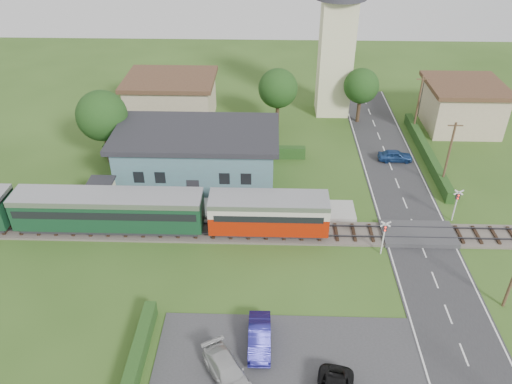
{
  "coord_description": "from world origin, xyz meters",
  "views": [
    {
      "loc": [
        -2.87,
        -32.25,
        26.57
      ],
      "look_at": [
        -3.98,
        4.0,
        2.95
      ],
      "focal_mm": 35.0,
      "sensor_mm": 36.0,
      "label": 1
    }
  ],
  "objects_px": {
    "equipment_hut": "(102,193)",
    "crossing_signal_near": "(384,233)",
    "train": "(72,209)",
    "pedestrian_far": "(128,199)",
    "car_park_blue": "(259,337)",
    "house_east": "(462,105)",
    "car_on_road": "(395,156)",
    "station_building": "(198,155)",
    "church_tower": "(338,32)",
    "house_west": "(172,98)",
    "car_park_silver": "(227,371)",
    "crossing_signal_far": "(457,201)",
    "pedestrian_near": "(283,203)"
  },
  "relations": [
    {
      "from": "station_building",
      "to": "train",
      "type": "distance_m",
      "value": 13.19
    },
    {
      "from": "house_west",
      "to": "car_park_blue",
      "type": "distance_m",
      "value": 37.03
    },
    {
      "from": "house_west",
      "to": "house_east",
      "type": "height_order",
      "value": "same"
    },
    {
      "from": "train",
      "to": "church_tower",
      "type": "distance_m",
      "value": 36.71
    },
    {
      "from": "house_west",
      "to": "car_park_silver",
      "type": "bearing_deg",
      "value": -75.5
    },
    {
      "from": "car_on_road",
      "to": "pedestrian_near",
      "type": "distance_m",
      "value": 15.97
    },
    {
      "from": "house_east",
      "to": "pedestrian_far",
      "type": "bearing_deg",
      "value": -152.23
    },
    {
      "from": "car_park_blue",
      "to": "car_park_silver",
      "type": "height_order",
      "value": "car_park_blue"
    },
    {
      "from": "church_tower",
      "to": "house_east",
      "type": "distance_m",
      "value": 17.21
    },
    {
      "from": "crossing_signal_near",
      "to": "car_park_blue",
      "type": "bearing_deg",
      "value": -135.14
    },
    {
      "from": "crossing_signal_near",
      "to": "car_park_blue",
      "type": "xyz_separation_m",
      "value": [
        -9.72,
        -9.67,
        -1.37
      ]
    },
    {
      "from": "train",
      "to": "car_park_silver",
      "type": "bearing_deg",
      "value": -45.73
    },
    {
      "from": "equipment_hut",
      "to": "crossing_signal_near",
      "type": "bearing_deg",
      "value": -12.94
    },
    {
      "from": "house_east",
      "to": "pedestrian_far",
      "type": "xyz_separation_m",
      "value": [
        -35.74,
        -18.82,
        -1.58
      ]
    },
    {
      "from": "car_on_road",
      "to": "house_east",
      "type": "bearing_deg",
      "value": -45.98
    },
    {
      "from": "equipment_hut",
      "to": "car_park_silver",
      "type": "xyz_separation_m",
      "value": [
        12.77,
        -17.98,
        -1.01
      ]
    },
    {
      "from": "station_building",
      "to": "pedestrian_far",
      "type": "xyz_separation_m",
      "value": [
        -5.74,
        -5.81,
        -1.48
      ]
    },
    {
      "from": "pedestrian_near",
      "to": "pedestrian_far",
      "type": "xyz_separation_m",
      "value": [
        -14.15,
        0.33,
        -0.09
      ]
    },
    {
      "from": "equipment_hut",
      "to": "pedestrian_near",
      "type": "xyz_separation_m",
      "value": [
        16.41,
        -0.35,
        -0.44
      ]
    },
    {
      "from": "crossing_signal_near",
      "to": "pedestrian_far",
      "type": "height_order",
      "value": "crossing_signal_near"
    },
    {
      "from": "house_west",
      "to": "car_park_silver",
      "type": "distance_m",
      "value": 39.07
    },
    {
      "from": "car_park_blue",
      "to": "pedestrian_near",
      "type": "height_order",
      "value": "pedestrian_near"
    },
    {
      "from": "crossing_signal_near",
      "to": "car_park_blue",
      "type": "height_order",
      "value": "crossing_signal_near"
    },
    {
      "from": "church_tower",
      "to": "car_park_blue",
      "type": "bearing_deg",
      "value": -102.32
    },
    {
      "from": "car_on_road",
      "to": "car_park_silver",
      "type": "xyz_separation_m",
      "value": [
        -15.87,
        -27.88,
        0.07
      ]
    },
    {
      "from": "car_on_road",
      "to": "car_park_blue",
      "type": "xyz_separation_m",
      "value": [
        -13.96,
        -25.18,
        0.1
      ]
    },
    {
      "from": "crossing_signal_near",
      "to": "car_park_silver",
      "type": "xyz_separation_m",
      "value": [
        -11.63,
        -12.37,
        -1.41
      ]
    },
    {
      "from": "car_park_silver",
      "to": "pedestrian_far",
      "type": "bearing_deg",
      "value": 90.08
    },
    {
      "from": "train",
      "to": "house_west",
      "type": "xyz_separation_m",
      "value": [
        4.63,
        23.0,
        0.61
      ]
    },
    {
      "from": "pedestrian_far",
      "to": "car_on_road",
      "type": "bearing_deg",
      "value": -84.99
    },
    {
      "from": "equipment_hut",
      "to": "train",
      "type": "height_order",
      "value": "train"
    },
    {
      "from": "crossing_signal_far",
      "to": "car_park_silver",
      "type": "relative_size",
      "value": 0.73
    },
    {
      "from": "crossing_signal_far",
      "to": "pedestrian_near",
      "type": "height_order",
      "value": "crossing_signal_far"
    },
    {
      "from": "equipment_hut",
      "to": "pedestrian_far",
      "type": "relative_size",
      "value": 1.66
    },
    {
      "from": "equipment_hut",
      "to": "house_west",
      "type": "bearing_deg",
      "value": 81.38
    },
    {
      "from": "pedestrian_near",
      "to": "house_west",
      "type": "bearing_deg",
      "value": -50.57
    },
    {
      "from": "train",
      "to": "church_tower",
      "type": "bearing_deg",
      "value": 46.55
    },
    {
      "from": "equipment_hut",
      "to": "house_east",
      "type": "relative_size",
      "value": 0.29
    },
    {
      "from": "equipment_hut",
      "to": "church_tower",
      "type": "bearing_deg",
      "value": 44.75
    },
    {
      "from": "house_east",
      "to": "pedestrian_near",
      "type": "height_order",
      "value": "house_east"
    },
    {
      "from": "crossing_signal_far",
      "to": "house_west",
      "type": "bearing_deg",
      "value": 144.23
    },
    {
      "from": "equipment_hut",
      "to": "house_west",
      "type": "relative_size",
      "value": 0.24
    },
    {
      "from": "station_building",
      "to": "church_tower",
      "type": "relative_size",
      "value": 0.91
    },
    {
      "from": "equipment_hut",
      "to": "train",
      "type": "bearing_deg",
      "value": -117.01
    },
    {
      "from": "crossing_signal_far",
      "to": "car_park_blue",
      "type": "xyz_separation_m",
      "value": [
        -16.92,
        -14.47,
        -1.37
      ]
    },
    {
      "from": "house_east",
      "to": "car_park_silver",
      "type": "bearing_deg",
      "value": -124.45
    },
    {
      "from": "train",
      "to": "pedestrian_far",
      "type": "relative_size",
      "value": 28.12
    },
    {
      "from": "car_park_silver",
      "to": "pedestrian_near",
      "type": "distance_m",
      "value": 18.01
    },
    {
      "from": "house_west",
      "to": "crossing_signal_near",
      "type": "xyz_separation_m",
      "value": [
        21.4,
        -25.41,
        -0.65
      ]
    },
    {
      "from": "train",
      "to": "car_park_blue",
      "type": "height_order",
      "value": "train"
    }
  ]
}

